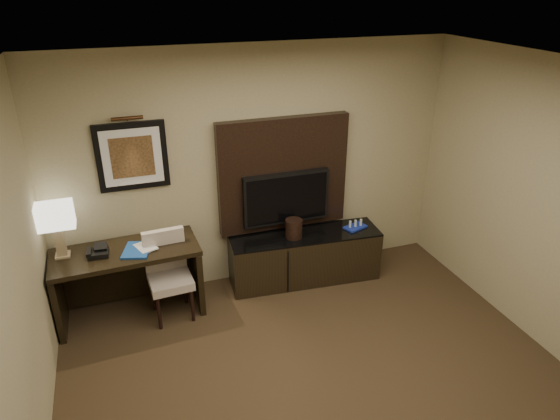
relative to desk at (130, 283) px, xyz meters
name	(u,v)px	position (x,y,z in m)	size (l,w,h in m)	color
ceiling	(376,93)	(1.50, -2.15, 2.31)	(4.50, 5.00, 0.01)	silver
wall_back	(256,169)	(1.50, 0.35, 0.96)	(4.50, 0.01, 2.70)	tan
desk	(130,283)	(0.00, 0.00, 0.00)	(1.46, 0.62, 0.78)	black
credenza	(305,257)	(1.98, 0.04, -0.09)	(1.74, 0.48, 0.60)	black
tv_wall_panel	(283,174)	(1.80, 0.29, 0.88)	(1.50, 0.12, 1.30)	black
tv	(286,198)	(1.80, 0.19, 0.63)	(1.00, 0.08, 0.60)	black
artwork	(132,156)	(0.20, 0.33, 1.26)	(0.70, 0.04, 0.70)	black
picture_light	(127,118)	(0.20, 0.29, 1.66)	(0.04, 0.04, 0.30)	#442915
desk_chair	(170,280)	(0.40, -0.18, 0.06)	(0.43, 0.49, 0.89)	beige
table_lamp	(58,232)	(-0.59, 0.08, 0.66)	(0.33, 0.19, 0.54)	#9C8661
desk_phone	(98,251)	(-0.25, -0.02, 0.44)	(0.20, 0.18, 0.10)	black
blue_folder	(137,250)	(0.12, -0.06, 0.40)	(0.25, 0.34, 0.02)	#174596
book	(136,241)	(0.12, -0.06, 0.51)	(0.18, 0.02, 0.24)	#B4A98D
ice_bucket	(294,229)	(1.83, 0.02, 0.32)	(0.19, 0.19, 0.22)	black
minibar_tray	(355,224)	(2.60, -0.01, 0.26)	(0.26, 0.16, 0.09)	#192FA4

